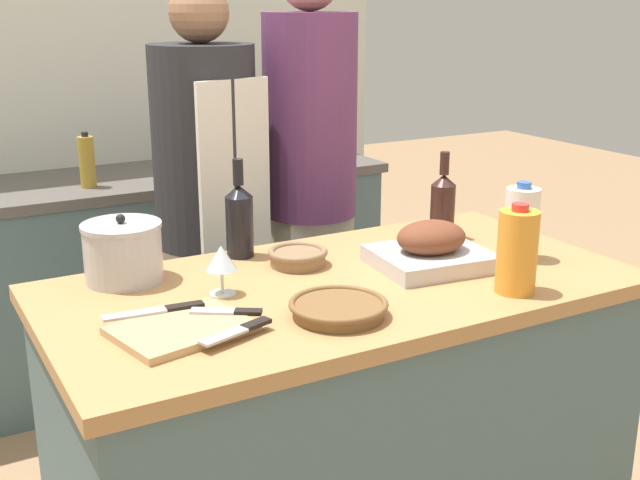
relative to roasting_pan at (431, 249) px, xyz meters
The scene contains 21 objects.
kitchen_island 0.57m from the roasting_pan, behind, with size 1.50×0.78×0.90m.
back_counter 1.68m from the roasting_pan, 99.57° to the left, with size 2.00×0.60×0.89m.
back_wall 1.98m from the roasting_pan, 97.87° to the left, with size 2.50×0.10×2.55m.
roasting_pan is the anchor object (origin of this frame).
wicker_basket 0.44m from the roasting_pan, 155.20° to the right, with size 0.23×0.23×0.04m.
cutting_board 0.75m from the roasting_pan, behind, with size 0.32×0.26×0.02m.
stock_pot 0.81m from the roasting_pan, 158.63° to the left, with size 0.20×0.20×0.18m.
mixing_bowl 0.36m from the roasting_pan, 148.66° to the left, with size 0.16×0.16×0.05m.
juice_jug 0.27m from the roasting_pan, 75.83° to the right, with size 0.10×0.10×0.22m.
milk_jug 0.27m from the roasting_pan, 14.13° to the right, with size 0.09×0.09×0.22m.
wine_bottle_green 0.29m from the roasting_pan, 46.41° to the left, with size 0.07×0.07×0.26m.
wine_bottle_dark 0.53m from the roasting_pan, 140.58° to the left, with size 0.08×0.08×0.28m.
wine_glass_left 0.58m from the roasting_pan, behind, with size 0.08×0.08×0.12m.
knife_chef 0.76m from the roasting_pan, behind, with size 0.23×0.05×0.01m.
knife_paring 0.63m from the roasting_pan, behind, with size 0.15×0.11×0.01m.
knife_bread 0.67m from the roasting_pan, 163.50° to the right, with size 0.18×0.08×0.01m.
condiment_bottle_tall 1.48m from the roasting_pan, 88.70° to the left, with size 0.06×0.06×0.19m.
condiment_bottle_short 1.70m from the roasting_pan, 84.25° to the left, with size 0.06×0.06×0.15m.
condiment_bottle_extra 1.57m from the roasting_pan, 110.75° to the left, with size 0.06×0.06×0.22m.
person_cook_aproned 0.88m from the roasting_pan, 110.90° to the left, with size 0.35×0.37×1.65m.
person_cook_guest 0.83m from the roasting_pan, 84.28° to the left, with size 0.33×0.33×1.76m.
Camera 1 is at (-1.00, -1.66, 1.59)m, focal length 45.00 mm.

